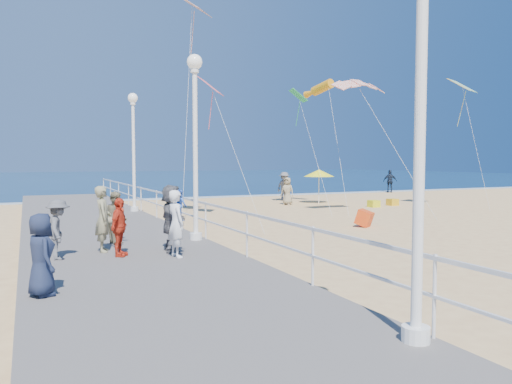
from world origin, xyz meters
name	(u,v)px	position (x,y,z in m)	size (l,w,h in m)	color
ground	(348,241)	(0.00, 0.00, 0.00)	(160.00, 160.00, 0.00)	#E8BB79
ocean	(97,178)	(0.00, 65.00, 0.01)	(160.00, 90.00, 0.05)	#0C2749
surf_line	(179,198)	(0.00, 20.50, 0.03)	(160.00, 1.20, 0.04)	silver
boardwalk	(121,252)	(-7.50, 0.00, 0.20)	(5.00, 44.00, 0.40)	slate
railing	(206,210)	(-5.05, 0.00, 1.25)	(0.05, 42.00, 0.55)	white
lamp_post_near	(421,83)	(-5.35, -9.00, 3.66)	(0.44, 0.44, 5.32)	white
lamp_post_mid	(195,127)	(-5.35, 0.00, 3.66)	(0.44, 0.44, 5.32)	white
lamp_post_far	(133,139)	(-5.35, 9.00, 3.66)	(0.44, 0.44, 5.32)	white
woman_holding_toddler	(176,224)	(-6.58, -2.31, 1.20)	(0.59, 0.38, 1.60)	white
toddler_held	(180,205)	(-6.43, -2.16, 1.63)	(0.37, 0.29, 0.76)	blue
spectator_1	(116,217)	(-7.55, 0.34, 1.12)	(0.70, 0.55, 1.45)	gray
spectator_2	(58,229)	(-9.15, -1.40, 1.11)	(0.91, 0.52, 1.41)	#515256
spectator_3	(119,227)	(-7.80, -1.65, 1.10)	(0.83, 0.34, 1.41)	red
spectator_4	(41,255)	(-9.60, -4.67, 1.11)	(0.69, 0.45, 1.42)	#1B233B
spectator_5	(171,218)	(-6.49, -1.56, 1.25)	(1.58, 0.50, 1.70)	#59595E
spectator_6	(103,219)	(-8.06, -0.84, 1.23)	(0.61, 0.40, 1.67)	gray
beach_walker_a	(284,186)	(6.11, 16.02, 0.96)	(1.24, 0.71, 1.92)	slate
beach_walker_b	(390,181)	(18.09, 19.57, 0.95)	(1.12, 0.47, 1.91)	#172133
beach_walker_c	(287,191)	(4.63, 12.88, 0.84)	(0.82, 0.53, 1.68)	gray
box_kite	(364,220)	(2.64, 2.63, 0.30)	(0.55, 0.55, 0.60)	red
beach_umbrella	(319,173)	(6.92, 12.95, 1.91)	(1.90, 1.90, 2.14)	white
beach_chair_left	(374,204)	(8.46, 9.44, 0.20)	(0.55, 0.55, 0.40)	yellow
beach_chair_right	(392,202)	(10.14, 9.82, 0.20)	(0.55, 0.55, 0.40)	gold
kite_parafoil	(359,83)	(4.95, 6.20, 6.45)	(2.70, 0.90, 0.30)	red
kite_windsock	(323,87)	(6.39, 11.79, 7.04)	(0.56, 0.56, 2.50)	orange
kite_diamond_pink	(211,86)	(-2.20, 7.50, 6.02)	(1.23, 1.23, 0.02)	#FF5D66
kite_diamond_multi	(462,86)	(12.51, 6.96, 6.88)	(1.45, 1.45, 0.02)	#1CD4F1
kite_diamond_green	(298,95)	(4.75, 11.81, 6.48)	(1.13, 1.13, 0.02)	green
kite_diamond_redwhite	(192,4)	(-3.14, 7.12, 9.36)	(1.47, 1.47, 0.02)	#CD4218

